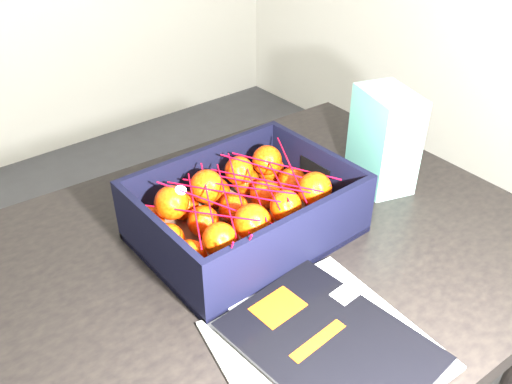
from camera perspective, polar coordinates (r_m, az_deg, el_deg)
table at (r=1.00m, az=-3.00°, el=-11.97°), size 1.24×0.87×0.75m
magazine_stack at (r=0.80m, az=7.34°, el=-16.17°), size 0.32×0.32×0.02m
produce_crate at (r=0.97m, az=-1.12°, el=-2.73°), size 0.37×0.28×0.12m
clementine_heap at (r=0.96m, az=-1.11°, el=-2.01°), size 0.36×0.26×0.11m
mesh_net at (r=0.92m, az=-1.25°, el=0.14°), size 0.31×0.25×0.09m
retail_carton at (r=1.12m, az=13.54°, el=5.49°), size 0.13×0.16×0.20m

